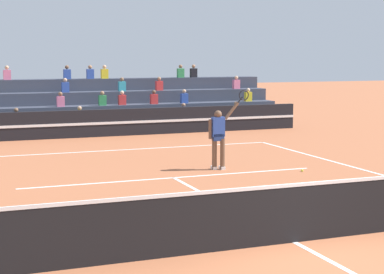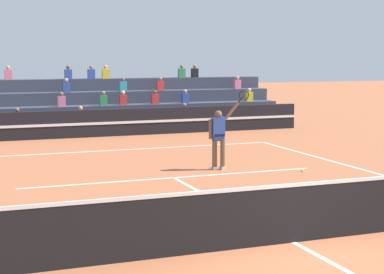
# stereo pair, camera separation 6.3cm
# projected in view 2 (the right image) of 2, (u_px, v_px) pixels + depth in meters

# --- Properties ---
(ground_plane) EXTENTS (120.00, 120.00, 0.00)m
(ground_plane) POSITION_uv_depth(u_px,v_px,m) (293.00, 242.00, 11.28)
(ground_plane) COLOR #AD603D
(court_lines) EXTENTS (11.10, 23.90, 0.01)m
(court_lines) POSITION_uv_depth(u_px,v_px,m) (293.00, 242.00, 11.28)
(court_lines) COLOR white
(court_lines) RESTS_ON ground
(tennis_net) EXTENTS (12.00, 0.10, 1.10)m
(tennis_net) POSITION_uv_depth(u_px,v_px,m) (294.00, 212.00, 11.21)
(tennis_net) COLOR black
(tennis_net) RESTS_ON ground
(sponsor_banner_wall) EXTENTS (18.00, 0.26, 1.10)m
(sponsor_banner_wall) POSITION_uv_depth(u_px,v_px,m) (97.00, 123.00, 25.89)
(sponsor_banner_wall) COLOR black
(sponsor_banner_wall) RESTS_ON ground
(bleacher_stand) EXTENTS (18.15, 3.80, 2.83)m
(bleacher_stand) POSITION_uv_depth(u_px,v_px,m) (82.00, 110.00, 28.79)
(bleacher_stand) COLOR #383D4C
(bleacher_stand) RESTS_ON ground
(tennis_player) EXTENTS (1.29, 0.36, 2.35)m
(tennis_player) POSITION_uv_depth(u_px,v_px,m) (219.00, 136.00, 18.39)
(tennis_player) COLOR brown
(tennis_player) RESTS_ON ground
(tennis_ball) EXTENTS (0.07, 0.07, 0.07)m
(tennis_ball) POSITION_uv_depth(u_px,v_px,m) (302.00, 170.00, 18.14)
(tennis_ball) COLOR #C6DB33
(tennis_ball) RESTS_ON ground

